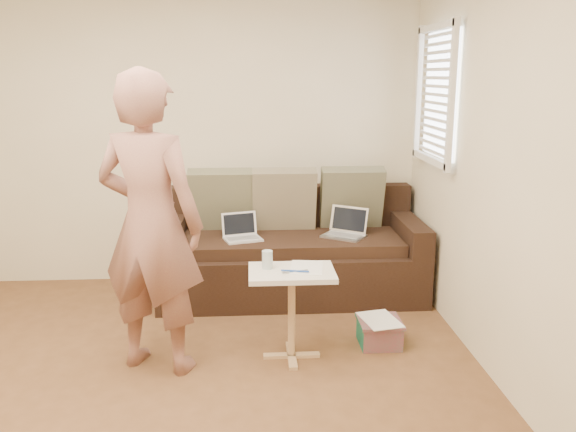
# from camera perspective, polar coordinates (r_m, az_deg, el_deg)

# --- Properties ---
(floor) EXTENTS (4.50, 4.50, 0.00)m
(floor) POSITION_cam_1_polar(r_m,az_deg,el_deg) (3.62, -11.85, -17.60)
(floor) COLOR brown
(floor) RESTS_ON ground
(wall_back) EXTENTS (4.00, 0.00, 4.00)m
(wall_back) POSITION_cam_1_polar(r_m,az_deg,el_deg) (5.37, -9.21, 7.39)
(wall_back) COLOR beige
(wall_back) RESTS_ON ground
(wall_right) EXTENTS (0.00, 4.50, 4.50)m
(wall_right) POSITION_cam_1_polar(r_m,az_deg,el_deg) (3.46, 21.91, 3.30)
(wall_right) COLOR beige
(wall_right) RESTS_ON ground
(window_blinds) EXTENTS (0.12, 0.88, 1.08)m
(window_blinds) POSITION_cam_1_polar(r_m,az_deg,el_deg) (4.79, 14.05, 11.25)
(window_blinds) COLOR white
(window_blinds) RESTS_ON wall_right
(sofa) EXTENTS (2.20, 0.95, 0.85)m
(sofa) POSITION_cam_1_polar(r_m,az_deg,el_deg) (5.06, 0.33, -2.92)
(sofa) COLOR black
(sofa) RESTS_ON ground
(pillow_left) EXTENTS (0.55, 0.29, 0.57)m
(pillow_left) POSITION_cam_1_polar(r_m,az_deg,el_deg) (5.18, -6.47, 1.53)
(pillow_left) COLOR #585A42
(pillow_left) RESTS_ON sofa
(pillow_mid) EXTENTS (0.55, 0.27, 0.57)m
(pillow_mid) POSITION_cam_1_polar(r_m,az_deg,el_deg) (5.16, -0.37, 1.57)
(pillow_mid) COLOR #777255
(pillow_mid) RESTS_ON sofa
(pillow_right) EXTENTS (0.55, 0.28, 0.57)m
(pillow_right) POSITION_cam_1_polar(r_m,az_deg,el_deg) (5.27, 6.14, 1.74)
(pillow_right) COLOR #585A42
(pillow_right) RESTS_ON sofa
(laptop_silver) EXTENTS (0.41, 0.39, 0.22)m
(laptop_silver) POSITION_cam_1_polar(r_m,az_deg,el_deg) (5.01, 5.36, -2.02)
(laptop_silver) COLOR #B7BABC
(laptop_silver) RESTS_ON sofa
(laptop_white) EXTENTS (0.35, 0.29, 0.22)m
(laptop_white) POSITION_cam_1_polar(r_m,az_deg,el_deg) (4.91, -4.36, -2.33)
(laptop_white) COLOR white
(laptop_white) RESTS_ON sofa
(person) EXTENTS (0.81, 0.68, 1.90)m
(person) POSITION_cam_1_polar(r_m,az_deg,el_deg) (3.75, -13.09, -0.78)
(person) COLOR #884A4B
(person) RESTS_ON ground
(side_table) EXTENTS (0.56, 0.39, 0.61)m
(side_table) POSITION_cam_1_polar(r_m,az_deg,el_deg) (3.97, 0.35, -9.44)
(side_table) COLOR silver
(side_table) RESTS_ON ground
(drinking_glass) EXTENTS (0.07, 0.07, 0.12)m
(drinking_glass) POSITION_cam_1_polar(r_m,az_deg,el_deg) (3.88, -2.00, -4.22)
(drinking_glass) COLOR silver
(drinking_glass) RESTS_ON side_table
(scissors) EXTENTS (0.19, 0.12, 0.02)m
(scissors) POSITION_cam_1_polar(r_m,az_deg,el_deg) (3.82, 0.68, -5.34)
(scissors) COLOR silver
(scissors) RESTS_ON side_table
(paper_on_table) EXTENTS (0.25, 0.33, 0.00)m
(paper_on_table) POSITION_cam_1_polar(r_m,az_deg,el_deg) (3.91, 1.79, -4.98)
(paper_on_table) COLOR white
(paper_on_table) RESTS_ON side_table
(striped_box) EXTENTS (0.30, 0.30, 0.19)m
(striped_box) POSITION_cam_1_polar(r_m,az_deg,el_deg) (4.28, 8.78, -10.96)
(striped_box) COLOR #C81E40
(striped_box) RESTS_ON ground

